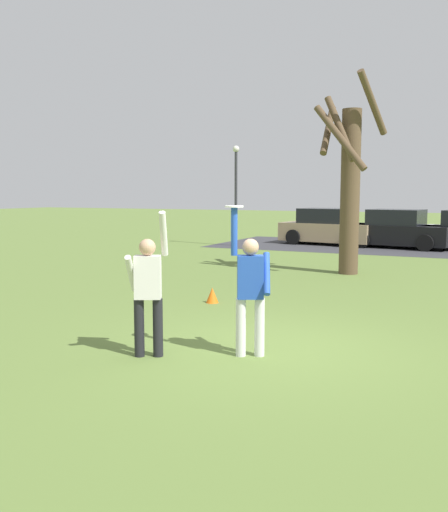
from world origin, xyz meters
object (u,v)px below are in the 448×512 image
Objects in this scene: bare_tree_tall at (349,181)px; lamppost_by_lot at (236,185)px; parked_car_tan at (328,228)px; frisbee_disc at (234,206)px; field_cone_orange at (212,295)px; person_defender at (148,287)px; parked_car_black at (398,230)px; person_catcher at (250,287)px.

bare_tree_tall reaches higher than lamppost_by_lot.
bare_tree_tall is (2.89, -8.67, 1.87)m from parked_car_tan.
frisbee_disc is 0.05× the size of bare_tree_tall.
bare_tree_tall is at bearing 73.74° from field_cone_orange.
field_cone_orange is (-1.99, 3.27, -1.93)m from frisbee_disc.
field_cone_orange is at bearing 77.35° from person_defender.
field_cone_orange is (4.73, -11.68, -2.43)m from lamppost_by_lot.
person_defender is 0.37× the size of bare_tree_tall.
person_defender reaches higher than parked_car_black.
lamppost_by_lot reaches higher than parked_car_tan.
person_catcher is 1.02× the size of person_defender.
person_catcher is 1.13m from frisbee_disc.
parked_car_black is at bearing 90.90° from frisbee_disc.
parked_car_tan is at bearing 34.64° from lamppost_by_lot.
lamppost_by_lot is (-5.65, 15.48, 1.60)m from person_defender.
person_catcher is 16.46m from lamppost_by_lot.
parked_car_tan is 9.33m from bare_tree_tall.
person_catcher is 16.96m from parked_car_black.
person_catcher is 8.24× the size of frisbee_disc.
lamppost_by_lot reaches higher than parked_car_black.
lamppost_by_lot reaches higher than field_cone_orange.
parked_car_black is at bearing 61.15° from person_defender.
bare_tree_tall is at bearing 92.83° from frisbee_disc.
person_defender is 17.97m from parked_car_tan.
parked_car_tan is 1.01× the size of lamppost_by_lot.
person_defender is 4.00m from field_cone_orange.
lamppost_by_lot is at bearing -91.25° from person_catcher.
person_catcher is 6.50× the size of field_cone_orange.
parked_car_black is at bearing 88.92° from bare_tree_tall.
parked_car_tan is (-2.25, 17.83, -0.25)m from person_defender.
lamppost_by_lot is (-6.92, 14.85, 1.60)m from person_catcher.
person_defender reaches higher than field_cone_orange.
person_defender is 9.32m from bare_tree_tall.
frisbee_disc is 0.06× the size of parked_car_tan.
parked_car_tan is 0.79× the size of bare_tree_tall.
person_catcher is at bearing -55.40° from field_cone_orange.
person_defender is 8.09× the size of frisbee_disc.
parked_car_black is 8.64m from bare_tree_tall.
parked_car_black is 1.01× the size of lamppost_by_lot.
person_defender is 0.48× the size of lamppost_by_lot.
frisbee_disc is 16.40m from lamppost_by_lot.
frisbee_disc reaches higher than parked_car_tan.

